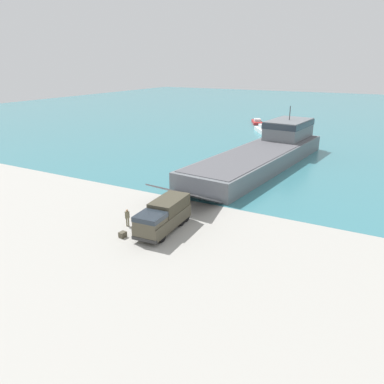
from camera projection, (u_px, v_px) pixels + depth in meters
ground_plane at (175, 213)px, 40.73m from camera, size 240.00×240.00×0.00m
water_surface at (330, 114)px, 118.58m from camera, size 240.00×180.00×0.01m
landing_craft at (267, 150)px, 60.24m from camera, size 11.57×40.75×8.24m
military_truck at (163, 215)px, 36.06m from camera, size 3.04×7.52×2.88m
soldier_on_ramp at (127, 216)px, 37.13m from camera, size 0.50×0.45×1.81m
moored_boat_a at (264, 130)px, 86.83m from camera, size 6.80×8.43×1.83m
moored_boat_b at (257, 122)px, 100.06m from camera, size 5.24×7.55×1.28m
cargo_crate at (123, 235)px, 35.01m from camera, size 0.60×0.70×0.53m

